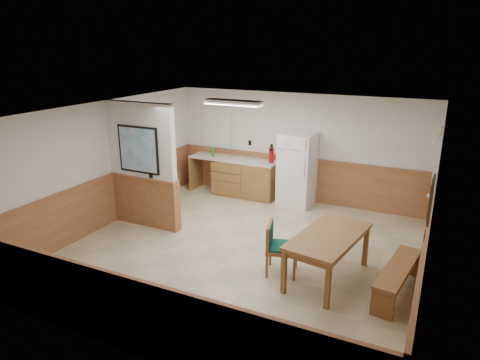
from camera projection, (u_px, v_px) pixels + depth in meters
The scene contains 20 objects.
ground at pixel (241, 250), 7.69m from camera, with size 6.00×6.00×0.00m, color tan.
ceiling at pixel (241, 111), 6.92m from camera, with size 6.00×6.00×0.02m, color silver.
back_wall at pixel (297, 148), 9.88m from camera, with size 6.00×0.02×2.50m, color silver.
right_wall at pixel (432, 213), 6.06m from camera, with size 0.02×6.00×2.50m, color silver.
left_wall at pixel (106, 164), 8.55m from camera, with size 0.02×6.00×2.50m, color silver.
wainscot_back at pixel (296, 179), 10.09m from camera, with size 6.00×0.04×1.00m, color #A46A41.
wainscot_right at pixel (423, 260), 6.30m from camera, with size 0.04×6.00×1.00m, color #A46A41.
wainscot_left at pixel (110, 199), 8.77m from camera, with size 0.04×6.00×1.00m, color #A46A41.
partition_wall at pixel (143, 167), 8.41m from camera, with size 1.50×0.20×2.50m.
kitchen_counter at pixel (244, 177), 10.34m from camera, with size 2.20×0.61×1.00m.
exterior_door at pixel (433, 187), 7.77m from camera, with size 0.07×1.02×2.15m.
kitchen_window at pixel (217, 128), 10.64m from camera, with size 0.80×0.04×1.00m.
wall_painting at pixel (431, 200), 5.73m from camera, with size 0.04×0.50×0.60m.
fluorescent_fixture at pixel (233, 102), 8.39m from camera, with size 1.20×0.30×0.09m.
refrigerator at pixel (297, 170), 9.63m from camera, with size 0.77×0.74×1.67m.
dining_table at pixel (328, 240), 6.58m from camera, with size 1.07×1.74×0.75m.
dining_bench at pixel (398, 273), 6.26m from camera, with size 0.55×1.54×0.45m.
dining_chair at pixel (277, 244), 6.82m from camera, with size 0.78×0.62×0.85m.
fire_extinguisher at pixel (271, 155), 9.88m from camera, with size 0.14×0.14×0.45m.
soap_bottle at pixel (213, 152), 10.51m from camera, with size 0.07×0.07×0.22m, color #18852B.
Camera 1 is at (2.99, -6.25, 3.55)m, focal length 32.00 mm.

